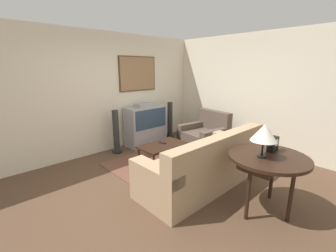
{
  "coord_description": "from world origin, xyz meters",
  "views": [
    {
      "loc": [
        -2.45,
        -2.61,
        1.93
      ],
      "look_at": [
        0.64,
        0.68,
        0.75
      ],
      "focal_mm": 24.0,
      "sensor_mm": 36.0,
      "label": 1
    }
  ],
  "objects_px": {
    "armchair": "(205,136)",
    "console_table": "(268,161)",
    "tv": "(146,125)",
    "table_lamp": "(264,133)",
    "speaker_tower_left": "(116,133)",
    "speaker_tower_right": "(170,121)",
    "couch": "(204,166)",
    "coffee_table": "(162,146)",
    "mantel_clock": "(273,144)"
  },
  "relations": [
    {
      "from": "console_table",
      "to": "tv",
      "type": "bearing_deg",
      "value": 81.18
    },
    {
      "from": "couch",
      "to": "mantel_clock",
      "type": "xyz_separation_m",
      "value": [
        0.25,
        -0.95,
        0.58
      ]
    },
    {
      "from": "mantel_clock",
      "to": "speaker_tower_left",
      "type": "bearing_deg",
      "value": 99.43
    },
    {
      "from": "tv",
      "to": "armchair",
      "type": "xyz_separation_m",
      "value": [
        0.95,
        -1.16,
        -0.22
      ]
    },
    {
      "from": "speaker_tower_left",
      "to": "speaker_tower_right",
      "type": "relative_size",
      "value": 1.0
    },
    {
      "from": "armchair",
      "to": "speaker_tower_right",
      "type": "height_order",
      "value": "speaker_tower_right"
    },
    {
      "from": "mantel_clock",
      "to": "table_lamp",
      "type": "bearing_deg",
      "value": 179.83
    },
    {
      "from": "table_lamp",
      "to": "mantel_clock",
      "type": "xyz_separation_m",
      "value": [
        0.32,
        -0.0,
        -0.22
      ]
    },
    {
      "from": "table_lamp",
      "to": "mantel_clock",
      "type": "height_order",
      "value": "table_lamp"
    },
    {
      "from": "armchair",
      "to": "mantel_clock",
      "type": "relative_size",
      "value": 5.27
    },
    {
      "from": "mantel_clock",
      "to": "speaker_tower_right",
      "type": "relative_size",
      "value": 0.2
    },
    {
      "from": "table_lamp",
      "to": "mantel_clock",
      "type": "distance_m",
      "value": 0.39
    },
    {
      "from": "armchair",
      "to": "coffee_table",
      "type": "bearing_deg",
      "value": -82.21
    },
    {
      "from": "couch",
      "to": "mantel_clock",
      "type": "bearing_deg",
      "value": 105.1
    },
    {
      "from": "mantel_clock",
      "to": "speaker_tower_left",
      "type": "height_order",
      "value": "mantel_clock"
    },
    {
      "from": "mantel_clock",
      "to": "couch",
      "type": "bearing_deg",
      "value": 104.93
    },
    {
      "from": "tv",
      "to": "console_table",
      "type": "xyz_separation_m",
      "value": [
        -0.51,
        -3.32,
        0.23
      ]
    },
    {
      "from": "tv",
      "to": "coffee_table",
      "type": "distance_m",
      "value": 1.27
    },
    {
      "from": "tv",
      "to": "mantel_clock",
      "type": "xyz_separation_m",
      "value": [
        -0.31,
        -3.28,
        0.4
      ]
    },
    {
      "from": "tv",
      "to": "speaker_tower_left",
      "type": "distance_m",
      "value": 0.85
    },
    {
      "from": "tv",
      "to": "table_lamp",
      "type": "height_order",
      "value": "table_lamp"
    },
    {
      "from": "armchair",
      "to": "tv",
      "type": "bearing_deg",
      "value": -133.22
    },
    {
      "from": "armchair",
      "to": "speaker_tower_right",
      "type": "xyz_separation_m",
      "value": [
        -0.1,
        1.16,
        0.19
      ]
    },
    {
      "from": "couch",
      "to": "speaker_tower_left",
      "type": "xyz_separation_m",
      "value": [
        -0.29,
        2.32,
        0.14
      ]
    },
    {
      "from": "speaker_tower_right",
      "to": "mantel_clock",
      "type": "bearing_deg",
      "value": -109.56
    },
    {
      "from": "couch",
      "to": "console_table",
      "type": "xyz_separation_m",
      "value": [
        0.05,
        -1.0,
        0.4
      ]
    },
    {
      "from": "coffee_table",
      "to": "mantel_clock",
      "type": "height_order",
      "value": "mantel_clock"
    },
    {
      "from": "coffee_table",
      "to": "console_table",
      "type": "relative_size",
      "value": 0.93
    },
    {
      "from": "speaker_tower_left",
      "to": "coffee_table",
      "type": "bearing_deg",
      "value": -71.91
    },
    {
      "from": "couch",
      "to": "speaker_tower_right",
      "type": "xyz_separation_m",
      "value": [
        1.42,
        2.32,
        0.14
      ]
    },
    {
      "from": "tv",
      "to": "mantel_clock",
      "type": "distance_m",
      "value": 3.32
    },
    {
      "from": "console_table",
      "to": "table_lamp",
      "type": "distance_m",
      "value": 0.42
    },
    {
      "from": "couch",
      "to": "table_lamp",
      "type": "bearing_deg",
      "value": 86.22
    },
    {
      "from": "couch",
      "to": "speaker_tower_right",
      "type": "height_order",
      "value": "speaker_tower_right"
    },
    {
      "from": "coffee_table",
      "to": "table_lamp",
      "type": "xyz_separation_m",
      "value": [
        -0.16,
        -2.11,
        0.77
      ]
    },
    {
      "from": "armchair",
      "to": "table_lamp",
      "type": "bearing_deg",
      "value": -29.45
    },
    {
      "from": "armchair",
      "to": "mantel_clock",
      "type": "bearing_deg",
      "value": -23.48
    },
    {
      "from": "armchair",
      "to": "console_table",
      "type": "relative_size",
      "value": 1.04
    },
    {
      "from": "table_lamp",
      "to": "speaker_tower_left",
      "type": "xyz_separation_m",
      "value": [
        -0.22,
        3.28,
        -0.66
      ]
    },
    {
      "from": "mantel_clock",
      "to": "speaker_tower_right",
      "type": "xyz_separation_m",
      "value": [
        1.16,
        3.28,
        -0.43
      ]
    },
    {
      "from": "speaker_tower_right",
      "to": "speaker_tower_left",
      "type": "bearing_deg",
      "value": 180.0
    },
    {
      "from": "speaker_tower_left",
      "to": "speaker_tower_right",
      "type": "height_order",
      "value": "same"
    },
    {
      "from": "coffee_table",
      "to": "speaker_tower_right",
      "type": "height_order",
      "value": "speaker_tower_right"
    },
    {
      "from": "speaker_tower_left",
      "to": "couch",
      "type": "bearing_deg",
      "value": -82.88
    },
    {
      "from": "tv",
      "to": "couch",
      "type": "relative_size",
      "value": 0.47
    },
    {
      "from": "armchair",
      "to": "mantel_clock",
      "type": "height_order",
      "value": "mantel_clock"
    },
    {
      "from": "tv",
      "to": "console_table",
      "type": "relative_size",
      "value": 1.04
    },
    {
      "from": "couch",
      "to": "table_lamp",
      "type": "height_order",
      "value": "table_lamp"
    },
    {
      "from": "couch",
      "to": "speaker_tower_left",
      "type": "bearing_deg",
      "value": -82.72
    },
    {
      "from": "tv",
      "to": "console_table",
      "type": "distance_m",
      "value": 3.37
    }
  ]
}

